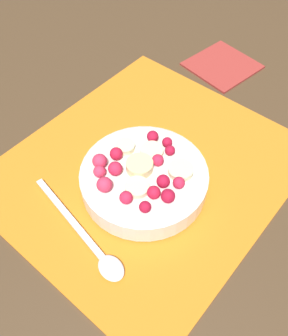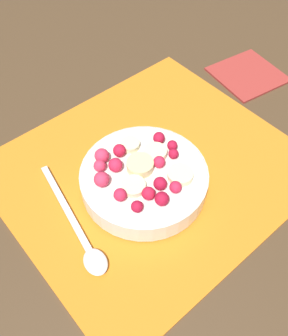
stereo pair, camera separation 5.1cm
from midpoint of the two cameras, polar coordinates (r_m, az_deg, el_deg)
ground_plane at (r=0.57m, az=3.60°, el=-0.37°), size 3.00×3.00×0.00m
placemat at (r=0.57m, az=3.61°, el=-0.18°), size 0.43×0.38×0.01m
fruit_bowl at (r=0.52m, az=2.73°, el=-1.52°), size 0.18×0.18×0.06m
spoon at (r=0.50m, az=-6.40°, el=-10.85°), size 0.05×0.20×0.01m
napkin at (r=0.76m, az=17.46°, el=13.45°), size 0.14×0.13×0.01m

